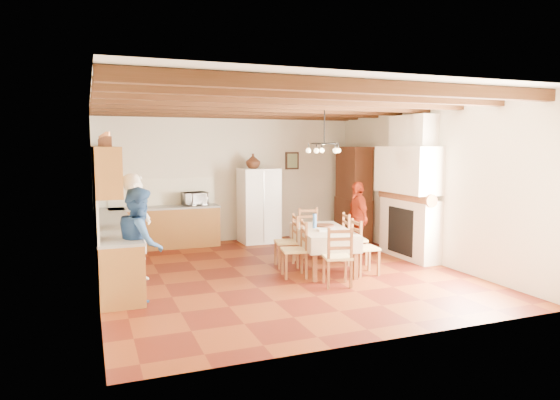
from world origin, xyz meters
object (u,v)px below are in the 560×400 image
object	(u,v)px
chair_end_far	(310,233)
microwave	(195,199)
refrigerator	(259,205)
chair_right_near	(365,247)
dining_table	(323,233)
person_man	(137,228)
person_woman_blue	(140,243)
chair_left_far	(286,241)
chair_right_far	(355,238)
hutch	(353,193)
chair_end_near	(337,256)
person_woman_red	(357,218)
chair_left_near	(294,249)

from	to	relation	value
chair_end_far	microwave	world-z (taller)	microwave
refrigerator	chair_right_near	world-z (taller)	refrigerator
refrigerator	chair_right_near	bearing A→B (deg)	-78.06
dining_table	person_man	size ratio (longest dim) A/B	1.03
person_woman_blue	microwave	bearing A→B (deg)	-19.03
chair_left_far	chair_right_far	distance (m)	1.31
person_man	hutch	bearing A→B (deg)	-47.34
chair_left_far	chair_right_far	world-z (taller)	same
chair_left_far	chair_end_near	bearing A→B (deg)	21.57
chair_right_far	chair_end_near	distance (m)	1.57
chair_left_far	person_man	bearing A→B (deg)	-77.28
chair_right_far	microwave	size ratio (longest dim) A/B	1.82
person_woman_blue	person_woman_red	xyz separation A→B (m)	(4.43, 1.49, -0.07)
dining_table	chair_end_far	bearing A→B (deg)	77.38
person_woman_blue	chair_right_far	bearing A→B (deg)	-74.95
person_woman_blue	chair_left_near	bearing A→B (deg)	-79.16
person_man	microwave	world-z (taller)	person_man
chair_right_far	chair_end_far	size ratio (longest dim) A/B	1.00
refrigerator	microwave	size ratio (longest dim) A/B	3.22
chair_end_near	refrigerator	bearing A→B (deg)	-76.08
person_man	dining_table	bearing A→B (deg)	-75.25
chair_end_near	chair_end_far	bearing A→B (deg)	-89.22
hutch	chair_end_far	world-z (taller)	hutch
hutch	person_woman_blue	size ratio (longest dim) A/B	1.34
chair_right_near	person_woman_blue	distance (m)	3.76
refrigerator	chair_right_far	xyz separation A→B (m)	(1.00, -2.66, -0.37)
dining_table	chair_end_near	bearing A→B (deg)	-103.67
chair_left_far	microwave	distance (m)	2.86
dining_table	microwave	distance (m)	3.46
chair_right_far	person_man	distance (m)	3.95
person_woman_blue	person_woman_red	world-z (taller)	person_woman_blue
chair_right_far	person_man	xyz separation A→B (m)	(-3.92, 0.14, 0.41)
person_man	chair_right_near	bearing A→B (deg)	-82.63
chair_end_far	person_woman_red	xyz separation A→B (m)	(0.98, -0.16, 0.27)
hutch	person_woman_blue	xyz separation A→B (m)	(-5.16, -2.96, -0.28)
person_woman_blue	person_woman_red	bearing A→B (deg)	-67.41
chair_left_near	microwave	bearing A→B (deg)	-151.52
chair_right_near	person_woman_red	bearing A→B (deg)	-19.76
microwave	chair_end_far	bearing A→B (deg)	-53.07
refrigerator	chair_end_near	distance (m)	3.88
chair_left_far	person_man	size ratio (longest dim) A/B	0.54
refrigerator	person_woman_blue	size ratio (longest dim) A/B	1.04
chair_end_near	person_woman_red	world-z (taller)	person_woman_red
chair_end_near	person_woman_blue	world-z (taller)	person_woman_blue
dining_table	person_woman_blue	world-z (taller)	person_woman_blue
person_woman_red	dining_table	bearing A→B (deg)	-44.99
chair_right_near	person_woman_blue	world-z (taller)	person_woman_blue
chair_left_near	chair_end_near	xyz separation A→B (m)	(0.43, -0.74, 0.00)
chair_right_near	chair_end_near	bearing A→B (deg)	125.89
person_woman_blue	chair_end_near	bearing A→B (deg)	-94.31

